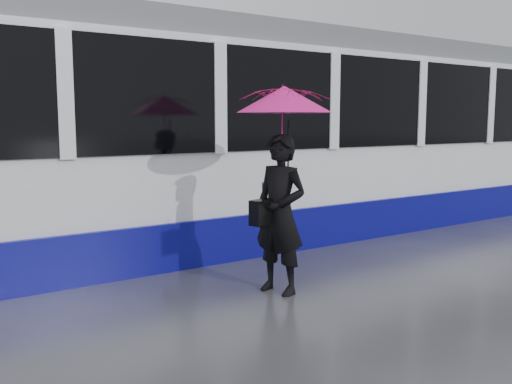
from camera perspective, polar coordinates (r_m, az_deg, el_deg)
ground at (r=6.19m, az=-6.18°, el=-10.89°), size 90.00×90.00×0.00m
rails at (r=8.39m, az=-14.43°, el=-6.17°), size 34.00×1.51×0.02m
tram at (r=8.05m, az=-17.44°, el=4.88°), size 26.00×2.56×3.35m
woman at (r=6.30m, az=2.40°, el=-2.23°), size 0.59×0.74×1.77m
umbrella at (r=6.25m, az=2.82°, el=7.40°), size 1.29×1.29×1.19m
handbag at (r=6.18m, az=0.67°, el=-2.01°), size 0.34×0.22×0.45m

